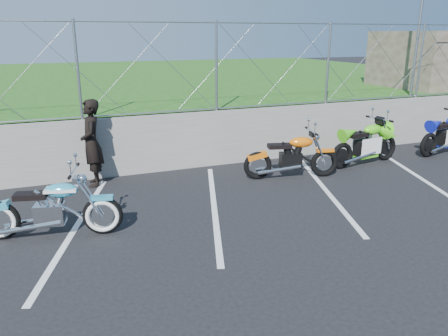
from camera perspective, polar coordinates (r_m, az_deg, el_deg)
name	(u,v)px	position (r m, az deg, el deg)	size (l,w,h in m)	color
ground	(235,227)	(7.17, 1.49, -7.74)	(90.00, 90.00, 0.00)	black
retaining_wall	(176,141)	(10.10, -6.29, 3.49)	(30.00, 0.22, 1.30)	slate
grass_field	(114,91)	(19.78, -14.21, 9.75)	(30.00, 20.00, 1.30)	#1E4D14
chain_link_fence	(174,68)	(9.84, -6.61, 12.86)	(28.00, 0.03, 2.00)	gray
sign_pole	(417,42)	(13.89, 23.91, 14.84)	(0.08, 0.08, 3.00)	gray
parking_lines	(272,197)	(8.48, 6.33, -3.78)	(18.29, 4.31, 0.01)	silver
cruiser_turquoise	(53,211)	(7.18, -21.47, -5.21)	(2.11, 0.74, 1.07)	black
naked_orange	(293,158)	(9.54, 8.97, 1.30)	(2.06, 0.76, 1.05)	black
sportbike_green	(366,145)	(10.96, 18.07, 2.85)	(2.09, 0.74, 1.09)	black
sportbike_blue	(447,135)	(12.85, 27.15, 3.83)	(2.11, 0.75, 1.10)	black
person_standing	(92,143)	(9.26, -16.90, 3.12)	(0.65, 0.43, 1.78)	black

